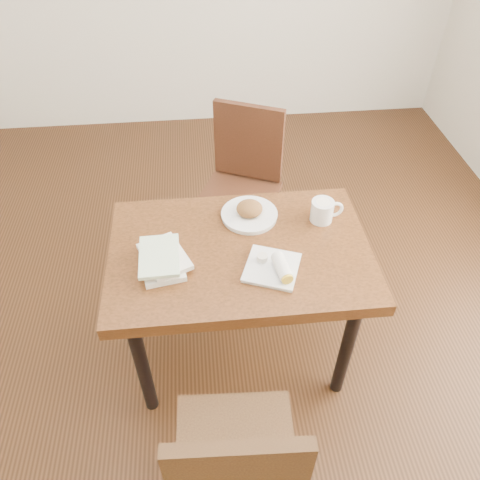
{
  "coord_description": "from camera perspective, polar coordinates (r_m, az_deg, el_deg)",
  "views": [
    {
      "loc": [
        -0.14,
        -1.41,
        2.14
      ],
      "look_at": [
        0.0,
        0.0,
        0.8
      ],
      "focal_mm": 35.0,
      "sensor_mm": 36.0,
      "label": 1
    }
  ],
  "objects": [
    {
      "name": "chair_far",
      "position": [
        2.71,
        0.3,
        7.48
      ],
      "size": [
        0.56,
        0.56,
        0.95
      ],
      "color": "#472114",
      "rests_on": "ground"
    },
    {
      "name": "table",
      "position": [
        2.05,
        0.0,
        -2.91
      ],
      "size": [
        1.11,
        0.74,
        0.75
      ],
      "color": "brown",
      "rests_on": "ground"
    },
    {
      "name": "chair_near",
      "position": [
        1.7,
        -0.38,
        -25.91
      ],
      "size": [
        0.44,
        0.44,
        0.95
      ],
      "color": "#4F3316",
      "rests_on": "ground"
    },
    {
      "name": "plate_scone",
      "position": [
        2.12,
        1.15,
        3.36
      ],
      "size": [
        0.26,
        0.26,
        0.08
      ],
      "color": "white",
      "rests_on": "table"
    },
    {
      "name": "coffee_mug",
      "position": [
        2.12,
        10.1,
        3.58
      ],
      "size": [
        0.15,
        0.1,
        0.1
      ],
      "color": "white",
      "rests_on": "table"
    },
    {
      "name": "plate_burrito",
      "position": [
        1.88,
        4.28,
        -3.35
      ],
      "size": [
        0.27,
        0.27,
        0.07
      ],
      "color": "white",
      "rests_on": "table"
    },
    {
      "name": "ground",
      "position": [
        2.57,
        0.0,
        -13.18
      ],
      "size": [
        4.0,
        5.0,
        0.01
      ],
      "primitive_type": "cube",
      "color": "#472814",
      "rests_on": "ground"
    },
    {
      "name": "room_walls",
      "position": [
        1.5,
        0.0,
        23.74
      ],
      "size": [
        4.02,
        5.02,
        2.8
      ],
      "color": "silver",
      "rests_on": "ground"
    },
    {
      "name": "book_stack",
      "position": [
        1.92,
        -9.48,
        -2.28
      ],
      "size": [
        0.24,
        0.28,
        0.06
      ],
      "color": "white",
      "rests_on": "table"
    }
  ]
}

